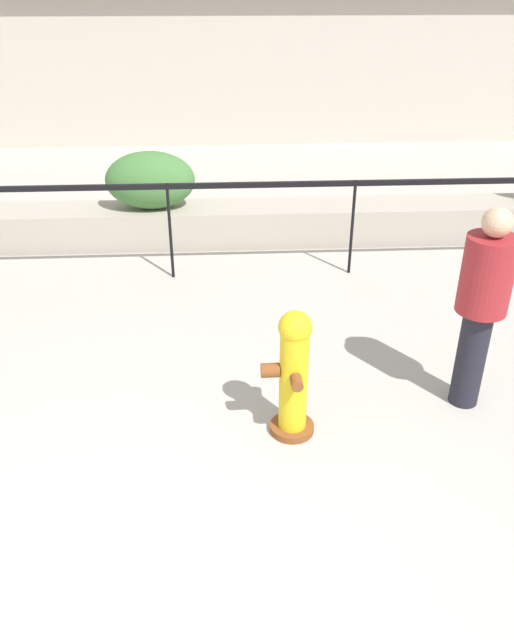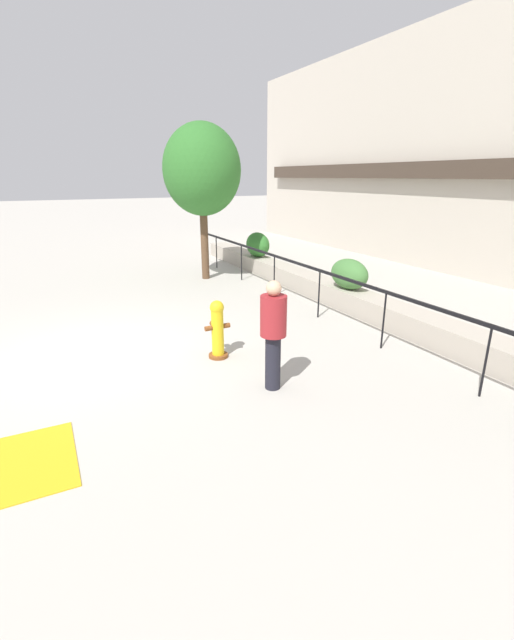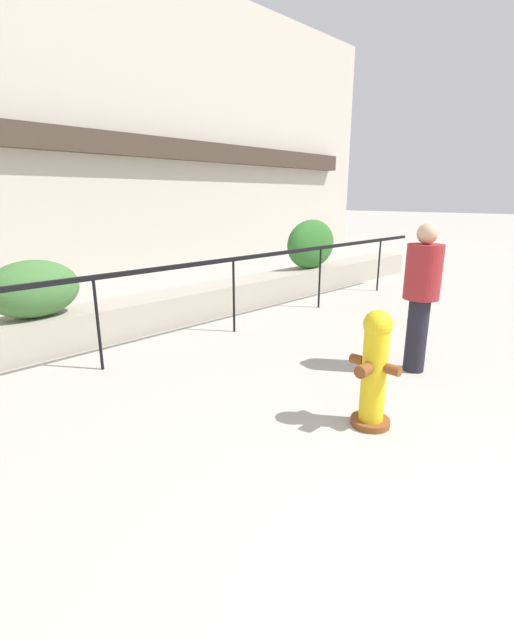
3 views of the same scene
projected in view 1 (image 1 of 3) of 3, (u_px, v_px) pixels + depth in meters
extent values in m
cube|color=#ADA393|center=(177.00, 225.00, 8.38)|extent=(18.00, 0.70, 0.50)
cube|color=black|center=(167.00, 186.00, 7.00)|extent=(15.00, 0.05, 0.06)
cylinder|color=black|center=(170.00, 232.00, 7.27)|extent=(0.04, 0.04, 1.15)
cylinder|color=black|center=(352.00, 228.00, 7.37)|extent=(0.04, 0.04, 1.15)
ellipsoid|color=#427538|center=(150.00, 180.00, 8.07)|extent=(1.16, 0.70, 0.74)
cylinder|color=brown|center=(292.00, 427.00, 4.99)|extent=(0.35, 0.35, 0.06)
cylinder|color=gold|center=(293.00, 381.00, 4.77)|extent=(0.22, 0.22, 0.85)
sphere|color=gold|center=(295.00, 327.00, 4.54)|extent=(0.25, 0.25, 0.25)
cylinder|color=brown|center=(270.00, 370.00, 4.71)|extent=(0.14, 0.11, 0.11)
cylinder|color=brown|center=(291.00, 357.00, 4.87)|extent=(0.09, 0.13, 0.09)
cylinder|color=brown|center=(297.00, 382.00, 4.57)|extent=(0.09, 0.13, 0.09)
cylinder|color=black|center=(471.00, 358.00, 5.14)|extent=(0.33, 0.33, 0.88)
cylinder|color=maroon|center=(487.00, 275.00, 4.78)|extent=(0.54, 0.54, 0.62)
sphere|color=#D6AD89|center=(497.00, 222.00, 4.57)|extent=(0.23, 0.23, 0.23)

